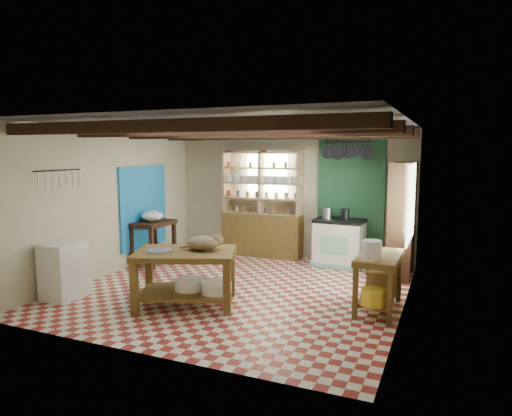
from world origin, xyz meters
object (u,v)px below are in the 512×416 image
at_px(work_table, 186,278).
at_px(right_counter, 379,282).
at_px(white_cabinet, 63,270).
at_px(cat, 203,243).
at_px(stove, 339,242).
at_px(prep_table, 153,243).

bearing_deg(work_table, right_counter, -3.21).
bearing_deg(white_cabinet, cat, 15.61).
bearing_deg(stove, work_table, -113.22).
bearing_deg(prep_table, right_counter, -10.61).
xyz_separation_m(stove, white_cabinet, (-3.34, -3.55, -0.03)).
xyz_separation_m(stove, prep_table, (-3.32, -1.34, -0.03)).
distance_m(prep_table, right_counter, 4.47).
distance_m(stove, cat, 3.25).
bearing_deg(stove, right_counter, -61.79).
distance_m(right_counter, cat, 2.51).
height_order(work_table, right_counter, work_table).
bearing_deg(stove, cat, -110.90).
bearing_deg(right_counter, cat, -162.15).
height_order(stove, right_counter, stove).
bearing_deg(stove, prep_table, -155.29).
height_order(white_cabinet, right_counter, white_cabinet).
distance_m(white_cabinet, right_counter, 4.60).
bearing_deg(cat, stove, 34.44).
relative_size(stove, white_cabinet, 1.09).
relative_size(work_table, white_cabinet, 1.65).
height_order(prep_table, cat, cat).
bearing_deg(cat, white_cabinet, 164.44).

